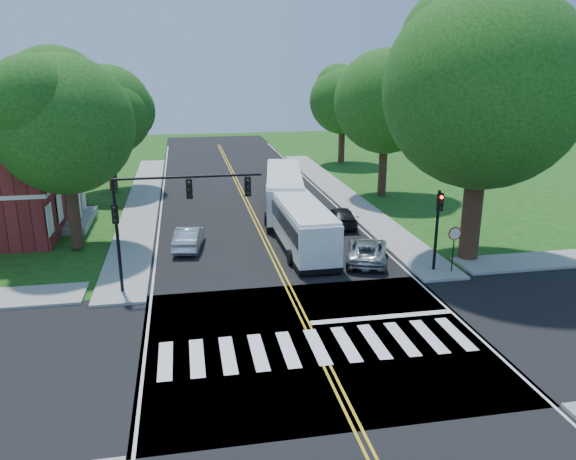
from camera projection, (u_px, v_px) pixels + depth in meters
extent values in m
plane|color=#154611|center=(314.00, 341.00, 23.06)|extent=(140.00, 140.00, 0.00)
cube|color=black|center=(256.00, 222.00, 39.99)|extent=(14.00, 96.00, 0.01)
cube|color=black|center=(314.00, 341.00, 23.06)|extent=(60.00, 12.00, 0.01)
cube|color=gold|center=(250.00, 208.00, 43.75)|extent=(0.36, 70.00, 0.01)
cube|color=silver|center=(161.00, 212.00, 42.54)|extent=(0.12, 70.00, 0.01)
cube|color=silver|center=(334.00, 204.00, 44.96)|extent=(0.12, 70.00, 0.01)
cube|color=silver|center=(317.00, 346.00, 22.59)|extent=(12.60, 3.00, 0.01)
cube|color=silver|center=(382.00, 317.00, 25.18)|extent=(6.60, 0.40, 0.01)
cube|color=gray|center=(143.00, 203.00, 45.08)|extent=(2.60, 40.00, 0.15)
cube|color=gray|center=(342.00, 194.00, 48.03)|extent=(2.60, 40.00, 0.15)
cylinder|color=#351E15|center=(472.00, 207.00, 31.63)|extent=(1.10, 1.10, 6.00)
sphere|color=#357121|center=(484.00, 88.00, 29.74)|extent=(10.80, 10.80, 10.80)
cylinder|color=#351E15|center=(74.00, 209.00, 33.45)|extent=(0.70, 0.70, 4.80)
sphere|color=#357121|center=(64.00, 125.00, 32.00)|extent=(8.00, 8.00, 8.00)
cylinder|color=#351E15|center=(112.00, 165.00, 48.64)|extent=(0.70, 0.70, 4.40)
sphere|color=#357121|center=(107.00, 110.00, 47.29)|extent=(7.60, 7.60, 7.60)
cylinder|color=#351E15|center=(383.00, 165.00, 46.91)|extent=(0.70, 0.70, 5.00)
sphere|color=#357121|center=(386.00, 101.00, 45.40)|extent=(8.40, 8.40, 8.40)
cylinder|color=#351E15|center=(342.00, 142.00, 62.22)|extent=(0.70, 0.70, 4.40)
sphere|color=#357121|center=(343.00, 101.00, 60.91)|extent=(7.20, 7.20, 7.20)
cube|color=silver|center=(72.00, 162.00, 38.40)|extent=(1.40, 6.00, 0.45)
cube|color=gray|center=(79.00, 220.00, 39.60)|extent=(1.80, 6.00, 0.50)
cylinder|color=silver|center=(70.00, 202.00, 36.99)|extent=(0.50, 0.50, 4.20)
cylinder|color=silver|center=(76.00, 195.00, 39.06)|extent=(0.50, 0.50, 4.20)
cylinder|color=silver|center=(81.00, 188.00, 41.13)|extent=(0.50, 0.50, 4.20)
cylinder|color=black|center=(119.00, 247.00, 27.01)|extent=(0.16, 0.16, 4.60)
cube|color=black|center=(115.00, 214.00, 26.38)|extent=(0.30, 0.22, 0.95)
sphere|color=black|center=(114.00, 208.00, 26.16)|extent=(0.18, 0.18, 0.18)
cylinder|color=black|center=(189.00, 177.00, 26.68)|extent=(7.00, 0.12, 0.12)
cube|color=black|center=(189.00, 189.00, 26.69)|extent=(0.30, 0.22, 0.95)
cube|color=black|center=(248.00, 186.00, 27.19)|extent=(0.30, 0.22, 0.95)
cylinder|color=black|center=(436.00, 231.00, 29.95)|extent=(0.16, 0.16, 4.40)
cube|color=black|center=(440.00, 202.00, 29.35)|extent=(0.30, 0.22, 0.95)
sphere|color=#FF0A05|center=(442.00, 197.00, 29.13)|extent=(0.18, 0.18, 0.18)
cylinder|color=black|center=(453.00, 252.00, 29.94)|extent=(0.06, 0.06, 2.20)
cylinder|color=#A50A07|center=(455.00, 234.00, 29.61)|extent=(0.76, 0.04, 0.76)
cube|color=white|center=(299.00, 223.00, 34.58)|extent=(2.51, 11.02, 2.56)
cube|color=black|center=(299.00, 216.00, 34.45)|extent=(2.57, 10.26, 0.89)
cube|color=black|center=(282.00, 197.00, 39.69)|extent=(2.28, 0.13, 1.49)
cube|color=orange|center=(282.00, 186.00, 39.45)|extent=(1.59, 0.12, 0.30)
cube|color=black|center=(299.00, 240.00, 34.91)|extent=(2.56, 11.13, 0.28)
cube|color=white|center=(299.00, 202.00, 34.20)|extent=(2.46, 10.69, 0.21)
cylinder|color=black|center=(305.00, 222.00, 38.51)|extent=(0.31, 0.90, 0.89)
cylinder|color=black|center=(270.00, 223.00, 38.05)|extent=(0.31, 0.90, 0.89)
cylinder|color=black|center=(332.00, 255.00, 31.95)|extent=(0.31, 0.90, 0.89)
cylinder|color=black|center=(291.00, 257.00, 31.49)|extent=(0.31, 0.90, 0.89)
cube|color=white|center=(284.00, 192.00, 42.39)|extent=(4.36, 11.99, 2.73)
cube|color=black|center=(284.00, 185.00, 42.25)|extent=(4.30, 11.19, 0.94)
cube|color=black|center=(283.00, 172.00, 47.95)|extent=(2.42, 0.48, 1.59)
cube|color=orange|center=(283.00, 162.00, 47.69)|extent=(1.68, 0.37, 0.32)
cube|color=black|center=(284.00, 207.00, 42.74)|extent=(4.43, 12.09, 0.30)
cube|color=white|center=(284.00, 173.00, 41.98)|extent=(4.26, 11.63, 0.22)
cylinder|color=black|center=(299.00, 194.00, 46.44)|extent=(0.47, 0.99, 0.95)
cylinder|color=black|center=(268.00, 194.00, 46.37)|extent=(0.47, 0.99, 0.95)
cylinder|color=black|center=(304.00, 218.00, 39.31)|extent=(0.47, 0.99, 0.95)
cylinder|color=black|center=(267.00, 218.00, 39.24)|extent=(0.47, 0.99, 0.95)
imported|color=silver|center=(189.00, 238.00, 34.18)|extent=(2.09, 4.35, 1.37)
imported|color=#B6B8BD|center=(367.00, 250.00, 32.01)|extent=(3.66, 5.16, 1.31)
imported|color=black|center=(341.00, 217.00, 39.07)|extent=(1.99, 4.37, 1.24)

